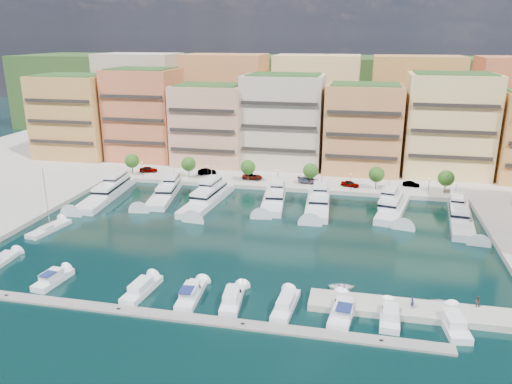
% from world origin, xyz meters
% --- Properties ---
extents(ground, '(400.00, 400.00, 0.00)m').
position_xyz_m(ground, '(0.00, 0.00, 0.00)').
color(ground, black).
rests_on(ground, ground).
extents(north_quay, '(220.00, 64.00, 2.00)m').
position_xyz_m(north_quay, '(0.00, 62.00, 0.00)').
color(north_quay, '#9E998E').
rests_on(north_quay, ground).
extents(hillside, '(240.00, 40.00, 58.00)m').
position_xyz_m(hillside, '(0.00, 110.00, 0.00)').
color(hillside, '#223D19').
rests_on(hillside, ground).
extents(south_pontoon, '(72.00, 2.20, 0.35)m').
position_xyz_m(south_pontoon, '(-3.00, -30.00, 0.00)').
color(south_pontoon, gray).
rests_on(south_pontoon, ground).
extents(finger_pier, '(32.00, 5.00, 2.00)m').
position_xyz_m(finger_pier, '(30.00, -22.00, 0.00)').
color(finger_pier, '#9E998E').
rests_on(finger_pier, ground).
extents(apartment_0, '(22.00, 16.50, 24.80)m').
position_xyz_m(apartment_0, '(-66.00, 49.99, 13.31)').
color(apartment_0, '#BF7D46').
rests_on(apartment_0, north_quay).
extents(apartment_1, '(20.00, 16.50, 26.80)m').
position_xyz_m(apartment_1, '(-44.00, 51.99, 14.31)').
color(apartment_1, '#CD6D44').
rests_on(apartment_1, north_quay).
extents(apartment_2, '(20.00, 15.50, 22.80)m').
position_xyz_m(apartment_2, '(-23.00, 49.99, 12.31)').
color(apartment_2, tan).
rests_on(apartment_2, north_quay).
extents(apartment_3, '(22.00, 16.50, 25.80)m').
position_xyz_m(apartment_3, '(-2.00, 51.99, 13.81)').
color(apartment_3, beige).
rests_on(apartment_3, north_quay).
extents(apartment_4, '(20.00, 15.50, 23.80)m').
position_xyz_m(apartment_4, '(20.00, 49.99, 12.81)').
color(apartment_4, tan).
rests_on(apartment_4, north_quay).
extents(apartment_5, '(22.00, 16.50, 26.80)m').
position_xyz_m(apartment_5, '(42.00, 51.99, 14.31)').
color(apartment_5, '#F0D67F').
rests_on(apartment_5, north_quay).
extents(backblock_0, '(26.00, 18.00, 30.00)m').
position_xyz_m(backblock_0, '(-55.00, 74.00, 16.00)').
color(backblock_0, beige).
rests_on(backblock_0, north_quay).
extents(backblock_1, '(26.00, 18.00, 30.00)m').
position_xyz_m(backblock_1, '(-25.00, 74.00, 16.00)').
color(backblock_1, tan).
rests_on(backblock_1, north_quay).
extents(backblock_2, '(26.00, 18.00, 30.00)m').
position_xyz_m(backblock_2, '(5.00, 74.00, 16.00)').
color(backblock_2, '#F0D67F').
rests_on(backblock_2, north_quay).
extents(backblock_3, '(26.00, 18.00, 30.00)m').
position_xyz_m(backblock_3, '(35.00, 74.00, 16.00)').
color(backblock_3, '#BF7D46').
rests_on(backblock_3, north_quay).
extents(tree_0, '(3.80, 3.80, 5.65)m').
position_xyz_m(tree_0, '(-40.00, 33.50, 4.74)').
color(tree_0, '#473323').
rests_on(tree_0, north_quay).
extents(tree_1, '(3.80, 3.80, 5.65)m').
position_xyz_m(tree_1, '(-24.00, 33.50, 4.74)').
color(tree_1, '#473323').
rests_on(tree_1, north_quay).
extents(tree_2, '(3.80, 3.80, 5.65)m').
position_xyz_m(tree_2, '(-8.00, 33.50, 4.74)').
color(tree_2, '#473323').
rests_on(tree_2, north_quay).
extents(tree_3, '(3.80, 3.80, 5.65)m').
position_xyz_m(tree_3, '(8.00, 33.50, 4.74)').
color(tree_3, '#473323').
rests_on(tree_3, north_quay).
extents(tree_4, '(3.80, 3.80, 5.65)m').
position_xyz_m(tree_4, '(24.00, 33.50, 4.74)').
color(tree_4, '#473323').
rests_on(tree_4, north_quay).
extents(tree_5, '(3.80, 3.80, 5.65)m').
position_xyz_m(tree_5, '(40.00, 33.50, 4.74)').
color(tree_5, '#473323').
rests_on(tree_5, north_quay).
extents(lamppost_0, '(0.30, 0.30, 4.20)m').
position_xyz_m(lamppost_0, '(-36.00, 31.20, 3.83)').
color(lamppost_0, black).
rests_on(lamppost_0, north_quay).
extents(lamppost_1, '(0.30, 0.30, 4.20)m').
position_xyz_m(lamppost_1, '(-18.00, 31.20, 3.83)').
color(lamppost_1, black).
rests_on(lamppost_1, north_quay).
extents(lamppost_2, '(0.30, 0.30, 4.20)m').
position_xyz_m(lamppost_2, '(0.00, 31.20, 3.83)').
color(lamppost_2, black).
rests_on(lamppost_2, north_quay).
extents(lamppost_3, '(0.30, 0.30, 4.20)m').
position_xyz_m(lamppost_3, '(18.00, 31.20, 3.83)').
color(lamppost_3, black).
rests_on(lamppost_3, north_quay).
extents(lamppost_4, '(0.30, 0.30, 4.20)m').
position_xyz_m(lamppost_4, '(36.00, 31.20, 3.83)').
color(lamppost_4, black).
rests_on(lamppost_4, north_quay).
extents(yacht_0, '(6.91, 25.60, 7.30)m').
position_xyz_m(yacht_0, '(-38.66, 17.42, 1.21)').
color(yacht_0, silver).
rests_on(yacht_0, ground).
extents(yacht_1, '(7.82, 20.68, 7.30)m').
position_xyz_m(yacht_1, '(-25.01, 19.70, 1.09)').
color(yacht_1, silver).
rests_on(yacht_1, ground).
extents(yacht_2, '(7.08, 23.69, 7.30)m').
position_xyz_m(yacht_2, '(-13.92, 18.31, 1.21)').
color(yacht_2, silver).
rests_on(yacht_2, ground).
extents(yacht_3, '(6.49, 18.63, 7.30)m').
position_xyz_m(yacht_3, '(1.12, 20.64, 1.21)').
color(yacht_3, silver).
rests_on(yacht_3, ground).
extents(yacht_4, '(6.15, 20.10, 7.30)m').
position_xyz_m(yacht_4, '(11.27, 19.86, 1.09)').
color(yacht_4, silver).
rests_on(yacht_4, ground).
extents(yacht_5, '(8.33, 19.07, 7.30)m').
position_xyz_m(yacht_5, '(27.44, 20.53, 1.21)').
color(yacht_5, silver).
rests_on(yacht_5, ground).
extents(yacht_6, '(6.70, 23.85, 7.30)m').
position_xyz_m(yacht_6, '(41.05, 18.22, 1.21)').
color(yacht_6, silver).
rests_on(yacht_6, ground).
extents(cruiser_1, '(3.31, 7.47, 2.66)m').
position_xyz_m(cruiser_1, '(-25.90, -24.60, 0.57)').
color(cruiser_1, white).
rests_on(cruiser_1, ground).
extents(cruiser_3, '(3.43, 8.89, 2.55)m').
position_xyz_m(cruiser_3, '(-10.98, -24.60, 0.55)').
color(cruiser_3, white).
rests_on(cruiser_3, ground).
extents(cruiser_4, '(3.20, 8.72, 2.66)m').
position_xyz_m(cruiser_4, '(-3.20, -24.61, 0.57)').
color(cruiser_4, white).
rests_on(cruiser_4, ground).
extents(cruiser_5, '(3.37, 8.38, 2.55)m').
position_xyz_m(cruiser_5, '(3.12, -24.59, 0.55)').
color(cruiser_5, white).
rests_on(cruiser_5, ground).
extents(cruiser_6, '(3.14, 8.80, 2.55)m').
position_xyz_m(cruiser_6, '(10.92, -24.59, 0.55)').
color(cruiser_6, white).
rests_on(cruiser_6, ground).
extents(cruiser_7, '(3.84, 9.07, 2.66)m').
position_xyz_m(cruiser_7, '(18.89, -24.62, 0.57)').
color(cruiser_7, white).
rests_on(cruiser_7, ground).
extents(cruiser_8, '(2.92, 7.28, 2.55)m').
position_xyz_m(cruiser_8, '(25.23, -24.58, 0.55)').
color(cruiser_8, white).
rests_on(cruiser_8, ground).
extents(cruiser_9, '(3.81, 8.48, 2.55)m').
position_xyz_m(cruiser_9, '(33.37, -24.59, 0.55)').
color(cruiser_9, white).
rests_on(cruiser_9, ground).
extents(sailboat_1, '(4.31, 10.21, 13.20)m').
position_xyz_m(sailboat_1, '(-39.52, -5.31, 0.31)').
color(sailboat_1, silver).
rests_on(sailboat_1, ground).
extents(tender_1, '(1.76, 1.59, 0.81)m').
position_xyz_m(tender_1, '(24.10, -19.00, 0.40)').
color(tender_1, beige).
rests_on(tender_1, ground).
extents(tender_2, '(4.28, 3.51, 0.77)m').
position_xyz_m(tender_2, '(32.47, -19.00, 0.39)').
color(tender_2, white).
rests_on(tender_2, ground).
extents(tender_0, '(4.59, 3.80, 0.82)m').
position_xyz_m(tender_0, '(18.45, -17.17, 0.41)').
color(tender_0, silver).
rests_on(tender_0, ground).
extents(car_0, '(5.06, 2.96, 1.62)m').
position_xyz_m(car_0, '(-36.70, 36.44, 1.81)').
color(car_0, gray).
rests_on(car_0, north_quay).
extents(car_1, '(5.24, 3.28, 1.63)m').
position_xyz_m(car_1, '(-20.31, 37.44, 1.81)').
color(car_1, gray).
rests_on(car_1, north_quay).
extents(car_2, '(5.47, 2.76, 1.48)m').
position_xyz_m(car_2, '(-7.36, 35.58, 1.74)').
color(car_2, gray).
rests_on(car_2, north_quay).
extents(car_3, '(5.91, 2.86, 1.66)m').
position_xyz_m(car_3, '(7.55, 35.08, 1.83)').
color(car_3, gray).
rests_on(car_3, north_quay).
extents(car_4, '(4.80, 2.93, 1.53)m').
position_xyz_m(car_4, '(17.81, 34.25, 1.76)').
color(car_4, gray).
rests_on(car_4, north_quay).
extents(car_5, '(4.27, 2.08, 1.35)m').
position_xyz_m(car_5, '(32.62, 37.47, 1.67)').
color(car_5, gray).
rests_on(car_5, north_quay).
extents(person_0, '(0.69, 0.71, 1.64)m').
position_xyz_m(person_0, '(28.23, -22.20, 1.82)').
color(person_0, '#232547').
rests_on(person_0, finger_pier).
extents(person_1, '(0.83, 0.66, 1.63)m').
position_xyz_m(person_1, '(37.06, -20.00, 1.82)').
color(person_1, '#453029').
rests_on(person_1, finger_pier).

